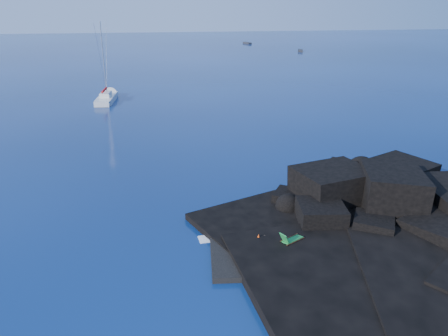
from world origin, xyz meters
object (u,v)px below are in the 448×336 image
object	(u,v)px
sailboat	(107,101)
distant_boat_a	(247,44)
deck_chair	(292,236)
marker_cone	(258,238)
sunbather	(257,237)
distant_boat_b	(300,52)

from	to	relation	value
sailboat	distant_boat_a	distance (m)	97.35
deck_chair	distant_boat_a	distance (m)	136.33
deck_chair	marker_cone	world-z (taller)	deck_chair
sunbather	deck_chair	bearing A→B (deg)	-20.85
distant_boat_a	sailboat	bearing A→B (deg)	-133.00
deck_chair	distant_boat_b	world-z (taller)	deck_chair
sunbather	marker_cone	distance (m)	0.21
sunbather	distant_boat_a	world-z (taller)	sunbather
sailboat	distant_boat_a	xyz separation A→B (m)	(40.98, 88.31, 0.00)
sunbather	distant_boat_b	world-z (taller)	sunbather
deck_chair	marker_cone	size ratio (longest dim) A/B	3.22
sunbather	marker_cone	world-z (taller)	marker_cone
sailboat	distant_boat_b	world-z (taller)	sailboat
sailboat	distant_boat_a	world-z (taller)	sailboat
deck_chair	distant_boat_b	xyz separation A→B (m)	(36.59, 106.86, -0.89)
sunbather	distant_boat_b	bearing A→B (deg)	73.17
sailboat	marker_cone	xyz separation A→B (m)	(12.92, -44.80, 0.59)
sunbather	sailboat	bearing A→B (deg)	109.29
marker_cone	distant_boat_a	bearing A→B (deg)	78.10
distant_boat_a	sunbather	bearing A→B (deg)	-120.04
deck_chair	distant_boat_a	world-z (taller)	deck_chair
sailboat	deck_chair	bearing A→B (deg)	-66.82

